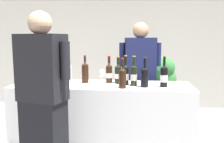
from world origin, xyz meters
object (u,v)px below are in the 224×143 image
object	(u,v)px
person_guest	(43,111)
wine_bottle_8	(109,73)
wine_bottle_1	(118,74)
wine_bottle_2	(125,74)
ice_bucket	(62,73)
wine_bottle_5	(33,75)
wine_glass	(102,74)
wine_bottle_4	(145,76)
wine_bottle_7	(164,76)
wine_bottle_9	(41,74)
wine_bottle_11	(85,72)
potted_shrub	(158,80)
person_server	(140,86)
wine_bottle_6	(122,77)
wine_bottle_3	(134,75)
wine_bottle_10	(40,72)
wine_bottle_0	(28,73)

from	to	relation	value
person_guest	wine_bottle_8	bearing A→B (deg)	59.01
wine_bottle_1	wine_bottle_2	bearing A→B (deg)	-39.24
ice_bucket	wine_bottle_5	bearing A→B (deg)	-127.17
wine_bottle_5	wine_glass	bearing A→B (deg)	10.59
wine_bottle_1	person_guest	distance (m)	1.01
wine_bottle_4	person_guest	xyz separation A→B (m)	(-0.90, -0.59, -0.24)
wine_bottle_7	wine_bottle_9	xyz separation A→B (m)	(-1.37, -0.01, 0.00)
wine_bottle_11	wine_bottle_4	bearing A→B (deg)	-14.37
wine_bottle_4	potted_shrub	distance (m)	1.46
wine_bottle_1	person_server	xyz separation A→B (m)	(0.26, 0.53, -0.24)
wine_bottle_8	wine_bottle_9	xyz separation A→B (m)	(-0.75, -0.19, 0.00)
wine_bottle_1	wine_bottle_6	distance (m)	0.28
ice_bucket	potted_shrub	size ratio (longest dim) A/B	0.20
wine_bottle_6	person_guest	world-z (taller)	person_guest
wine_glass	person_server	bearing A→B (deg)	57.11
wine_bottle_1	person_server	world-z (taller)	person_server
wine_bottle_1	person_server	bearing A→B (deg)	64.18
wine_bottle_3	wine_bottle_7	distance (m)	0.33
ice_bucket	potted_shrub	distance (m)	1.74
wine_bottle_3	wine_bottle_9	size ratio (longest dim) A/B	0.99
wine_bottle_1	wine_glass	xyz separation A→B (m)	(-0.17, -0.13, 0.01)
wine_bottle_4	wine_bottle_8	world-z (taller)	wine_bottle_4
wine_bottle_9	person_guest	size ratio (longest dim) A/B	0.20
wine_bottle_7	wine_glass	world-z (taller)	wine_bottle_7
person_server	wine_bottle_1	bearing A→B (deg)	-115.82
wine_bottle_5	wine_bottle_11	distance (m)	0.58
wine_bottle_6	wine_bottle_9	size ratio (longest dim) A/B	0.95
wine_bottle_4	person_guest	size ratio (longest dim) A/B	0.19
wine_bottle_8	wine_bottle_1	bearing A→B (deg)	-13.13
wine_bottle_10	wine_bottle_11	xyz separation A→B (m)	(0.58, -0.07, 0.01)
ice_bucket	wine_bottle_1	bearing A→B (deg)	-2.87
person_server	person_guest	world-z (taller)	person_guest
wine_bottle_4	wine_bottle_8	distance (m)	0.46
wine_bottle_11	ice_bucket	bearing A→B (deg)	170.38
wine_bottle_11	wine_bottle_2	bearing A→B (deg)	-6.86
wine_bottle_2	wine_bottle_8	bearing A→B (deg)	153.59
wine_bottle_4	wine_bottle_11	size ratio (longest dim) A/B	0.99
wine_bottle_0	wine_bottle_3	size ratio (longest dim) A/B	1.01
ice_bucket	wine_bottle_2	bearing A→B (deg)	-7.91
ice_bucket	wine_bottle_7	bearing A→B (deg)	-9.16
wine_bottle_6	wine_glass	size ratio (longest dim) A/B	1.77
wine_bottle_6	wine_bottle_9	xyz separation A→B (m)	(-0.93, 0.11, -0.00)
wine_bottle_2	wine_bottle_5	bearing A→B (deg)	-168.90
wine_bottle_4	wine_glass	world-z (taller)	wine_bottle_4
person_guest	wine_bottle_0	bearing A→B (deg)	123.84
wine_bottle_8	person_guest	size ratio (longest dim) A/B	0.19
wine_bottle_6	wine_bottle_3	bearing A→B (deg)	50.90
wine_bottle_7	ice_bucket	xyz separation A→B (m)	(-1.19, 0.19, -0.02)
wine_bottle_4	wine_bottle_9	size ratio (longest dim) A/B	0.97
wine_bottle_6	wine_bottle_8	xyz separation A→B (m)	(-0.18, 0.30, -0.00)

